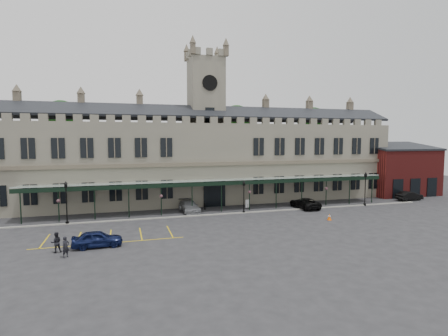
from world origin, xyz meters
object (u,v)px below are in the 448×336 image
object	(u,v)px
clock_tower	(206,117)
person_b	(56,242)
car_left_a	(97,239)
car_right_b	(409,196)
traffic_cone	(329,217)
car_taxi	(189,206)
car_van	(305,203)
lamp_post_right	(365,186)
lamp_post_left	(66,199)
person_a	(66,247)
lamp_post_mid	(244,194)
sign_board	(247,204)
station_building	(206,160)

from	to	relation	value
clock_tower	person_b	distance (m)	30.41
car_left_a	car_right_b	bearing A→B (deg)	-78.71
traffic_cone	car_taxi	size ratio (longest dim) A/B	0.15
car_taxi	car_van	bearing A→B (deg)	-11.11
lamp_post_right	car_right_b	bearing A→B (deg)	9.66
lamp_post_left	car_right_b	distance (m)	49.96
person_a	lamp_post_left	bearing A→B (deg)	53.15
lamp_post_left	car_taxi	world-z (taller)	lamp_post_left
lamp_post_right	clock_tower	bearing A→B (deg)	153.61
lamp_post_mid	car_left_a	world-z (taller)	lamp_post_mid
lamp_post_left	sign_board	size ratio (longest dim) A/B	4.41
car_left_a	sign_board	bearing A→B (deg)	-58.19
lamp_post_mid	traffic_cone	size ratio (longest dim) A/B	5.63
sign_board	car_van	bearing A→B (deg)	-33.86
station_building	lamp_post_right	bearing A→B (deg)	-26.21
sign_board	car_right_b	xyz separation A→B (m)	(26.67, -1.86, 0.17)
lamp_post_left	person_b	distance (m)	10.73
lamp_post_left	lamp_post_right	world-z (taller)	lamp_post_left
lamp_post_mid	car_taxi	world-z (taller)	lamp_post_mid
station_building	traffic_cone	bearing A→B (deg)	-56.71
lamp_post_left	sign_board	bearing A→B (deg)	8.31
sign_board	lamp_post_left	bearing A→B (deg)	174.48
lamp_post_right	person_b	world-z (taller)	lamp_post_right
lamp_post_mid	car_right_b	world-z (taller)	lamp_post_mid
sign_board	car_taxi	size ratio (longest dim) A/B	0.22
lamp_post_mid	person_b	size ratio (longest dim) A/B	2.42
lamp_post_mid	lamp_post_right	size ratio (longest dim) A/B	0.87
car_left_a	person_a	xyz separation A→B (m)	(-2.32, -2.25, 0.14)
lamp_post_left	sign_board	world-z (taller)	lamp_post_left
traffic_cone	person_a	bearing A→B (deg)	-169.10
clock_tower	lamp_post_left	size ratio (longest dim) A/B	4.97
clock_tower	lamp_post_left	world-z (taller)	clock_tower
clock_tower	traffic_cone	size ratio (longest dim) A/B	32.34
car_taxi	person_a	xyz separation A→B (m)	(-13.13, -14.87, 0.13)
station_building	clock_tower	distance (m)	6.64
clock_tower	car_left_a	xyz separation A→B (m)	(-15.00, -20.34, -12.36)
car_left_a	lamp_post_mid	bearing A→B (deg)	-63.35
car_left_a	car_taxi	world-z (taller)	car_taxi
person_a	lamp_post_mid	bearing A→B (deg)	-12.92
station_building	lamp_post_mid	distance (m)	11.40
car_van	car_taxi	bearing A→B (deg)	-10.99
person_a	person_b	distance (m)	1.88
station_building	person_b	world-z (taller)	station_building
sign_board	car_taxi	world-z (taller)	car_taxi
lamp_post_left	car_van	size ratio (longest dim) A/B	0.95
person_a	person_b	xyz separation A→B (m)	(-0.98, 1.60, 0.01)
traffic_cone	sign_board	bearing A→B (deg)	124.32
lamp_post_mid	car_right_b	distance (m)	28.52
sign_board	car_taxi	xyz separation A→B (m)	(-8.52, -0.63, 0.20)
car_right_b	person_b	world-z (taller)	person_b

